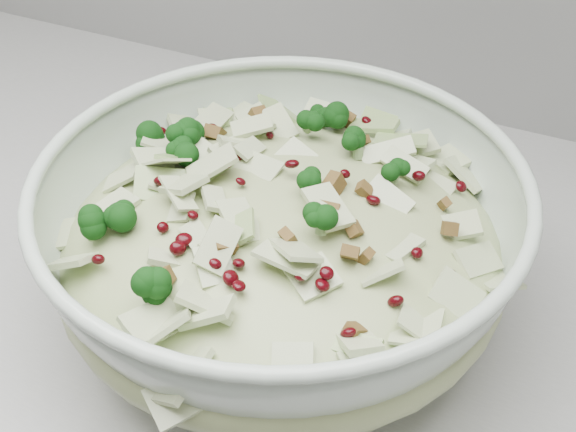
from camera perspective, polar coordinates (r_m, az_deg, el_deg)
The scene contains 2 objects.
mixing_bowl at distance 0.61m, azimuth -0.49°, elevation -2.40°, with size 0.47×0.47×0.15m.
salad at distance 0.60m, azimuth -0.50°, elevation -0.69°, with size 0.46×0.46×0.15m.
Camera 1 is at (-0.48, 1.19, 1.38)m, focal length 50.00 mm.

